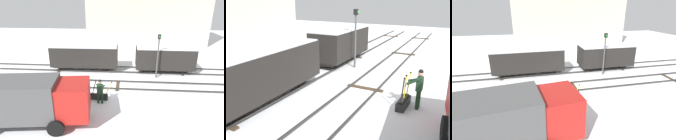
% 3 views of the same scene
% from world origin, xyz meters
% --- Properties ---
extents(ground_plane, '(60.00, 60.00, 0.00)m').
position_xyz_m(ground_plane, '(0.00, 0.00, 0.00)').
color(ground_plane, white).
extents(track_main_line, '(44.00, 1.94, 0.18)m').
position_xyz_m(track_main_line, '(0.00, 0.00, 0.11)').
color(track_main_line, '#2D2B28').
rests_on(track_main_line, ground_plane).
extents(track_siding_near, '(44.00, 1.94, 0.18)m').
position_xyz_m(track_siding_near, '(0.00, 3.59, 0.11)').
color(track_siding_near, '#2D2B28').
rests_on(track_siding_near, ground_plane).
extents(switch_lever_frame, '(1.57, 0.41, 1.45)m').
position_xyz_m(switch_lever_frame, '(-1.19, -2.25, 0.25)').
color(switch_lever_frame, black).
rests_on(switch_lever_frame, ground_plane).
extents(rail_worker, '(0.55, 0.66, 1.75)m').
position_xyz_m(rail_worker, '(-1.03, -2.78, 0.99)').
color(rail_worker, black).
rests_on(rail_worker, ground_plane).
extents(delivery_truck, '(6.71, 3.07, 2.67)m').
position_xyz_m(delivery_truck, '(-4.59, -5.34, 1.55)').
color(delivery_truck, '#B21E19').
rests_on(delivery_truck, ground_plane).
extents(signal_post, '(0.24, 0.32, 3.87)m').
position_xyz_m(signal_post, '(3.35, 2.06, 2.37)').
color(signal_post, '#4C4C4C').
rests_on(signal_post, ground_plane).
extents(apartment_building, '(17.85, 5.85, 9.23)m').
position_xyz_m(apartment_building, '(3.40, 16.64, 4.62)').
color(apartment_building, beige).
rests_on(apartment_building, ground_plane).
extents(freight_car_far_end, '(6.40, 2.15, 2.43)m').
position_xyz_m(freight_car_far_end, '(-3.40, 3.59, 1.40)').
color(freight_car_far_end, '#2D2B28').
rests_on(freight_car_far_end, ground_plane).
extents(freight_car_near_switch, '(5.33, 2.24, 2.43)m').
position_xyz_m(freight_car_near_switch, '(4.22, 3.59, 1.40)').
color(freight_car_near_switch, '#2D2B28').
rests_on(freight_car_near_switch, ground_plane).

